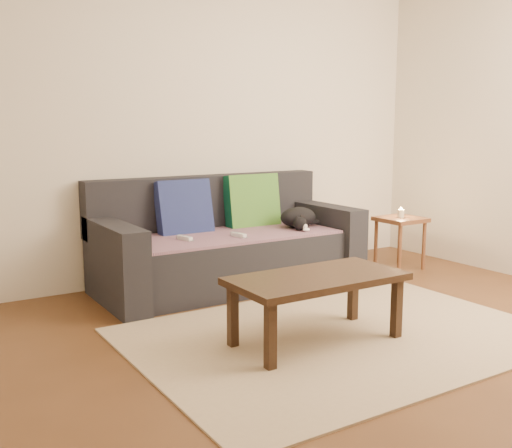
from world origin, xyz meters
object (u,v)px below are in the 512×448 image
Objects in this scene: cat at (299,218)px; side_table at (400,226)px; coffee_table at (317,284)px; wii_remote_b at (239,235)px; sofa at (226,248)px; wii_remote_a at (185,238)px.

cat is 1.03m from side_table.
coffee_table is at bearing -148.50° from side_table.
sofa is at bearing -16.94° from wii_remote_b.
side_table reaches higher than coffee_table.
wii_remote_b is (-0.64, -0.10, -0.07)m from cat.
wii_remote_b is (-0.03, -0.25, 0.15)m from sofa.
coffee_table is (-0.81, -1.29, -0.16)m from cat.
wii_remote_a is (-0.44, -0.15, 0.15)m from sofa.
sofa is at bearing 82.22° from coffee_table.
sofa is at bearing 168.46° from side_table.
sofa is 0.48m from wii_remote_a.
sofa is at bearing 141.50° from cat.
wii_remote_b is 0.32× the size of side_table.
sofa is 4.49× the size of side_table.
sofa reaches higher than side_table.
side_table is 0.45× the size of coffee_table.
wii_remote_b is at bearing 177.23° from side_table.
side_table is at bearing -35.21° from cat.
cat is at bearing 169.71° from side_table.
cat is 1.53m from coffee_table.
side_table is 2.12m from coffee_table.
cat reaches higher than coffee_table.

